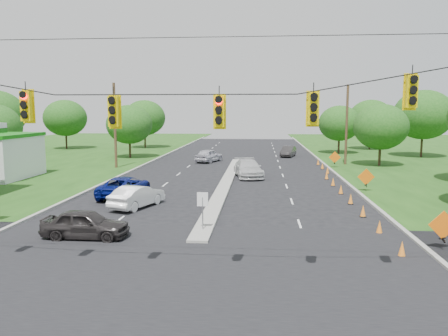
{
  "coord_description": "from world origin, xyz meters",
  "views": [
    {
      "loc": [
        2.83,
        -15.17,
        6.07
      ],
      "look_at": [
        0.77,
        9.69,
        2.8
      ],
      "focal_mm": 35.0,
      "sensor_mm": 36.0,
      "label": 1
    }
  ],
  "objects": [
    {
      "name": "ground",
      "position": [
        0.0,
        0.0,
        0.0
      ],
      "size": [
        160.0,
        160.0,
        0.0
      ],
      "primitive_type": "plane",
      "color": "black",
      "rests_on": "ground"
    },
    {
      "name": "cross_street",
      "position": [
        0.0,
        0.0,
        0.0
      ],
      "size": [
        160.0,
        14.0,
        0.02
      ],
      "primitive_type": "cube",
      "color": "black",
      "rests_on": "ground"
    },
    {
      "name": "curb_left",
      "position": [
        -10.1,
        30.0,
        0.0
      ],
      "size": [
        0.25,
        110.0,
        0.16
      ],
      "primitive_type": "cube",
      "color": "gray",
      "rests_on": "ground"
    },
    {
      "name": "curb_right",
      "position": [
        10.1,
        30.0,
        0.0
      ],
      "size": [
        0.25,
        110.0,
        0.16
      ],
      "primitive_type": "cube",
      "color": "gray",
      "rests_on": "ground"
    },
    {
      "name": "median",
      "position": [
        0.0,
        21.0,
        0.0
      ],
      "size": [
        1.0,
        34.0,
        0.18
      ],
      "primitive_type": "cube",
      "color": "gray",
      "rests_on": "ground"
    },
    {
      "name": "median_sign",
      "position": [
        0.0,
        6.0,
        1.46
      ],
      "size": [
        0.55,
        0.06,
        2.05
      ],
      "color": "gray",
      "rests_on": "ground"
    },
    {
      "name": "signal_span",
      "position": [
        -0.05,
        -1.0,
        4.97
      ],
      "size": [
        25.6,
        0.32,
        9.0
      ],
      "color": "#422D1C",
      "rests_on": "ground"
    },
    {
      "name": "utility_pole_far_left",
      "position": [
        -12.5,
        30.0,
        4.5
      ],
      "size": [
        0.28,
        0.28,
        9.0
      ],
      "primitive_type": "cylinder",
      "color": "#422D1C",
      "rests_on": "ground"
    },
    {
      "name": "utility_pole_far_right",
      "position": [
        12.5,
        35.0,
        4.5
      ],
      "size": [
        0.28,
        0.28,
        9.0
      ],
      "primitive_type": "cylinder",
      "color": "#422D1C",
      "rests_on": "ground"
    },
    {
      "name": "cone_0",
      "position": [
        8.79,
        3.0,
        0.35
      ],
      "size": [
        0.32,
        0.32,
        0.7
      ],
      "primitive_type": "cone",
      "color": "orange",
      "rests_on": "ground"
    },
    {
      "name": "cone_1",
      "position": [
        8.79,
        6.5,
        0.35
      ],
      "size": [
        0.32,
        0.32,
        0.7
      ],
      "primitive_type": "cone",
      "color": "orange",
      "rests_on": "ground"
    },
    {
      "name": "cone_2",
      "position": [
        8.79,
        10.0,
        0.35
      ],
      "size": [
        0.32,
        0.32,
        0.7
      ],
      "primitive_type": "cone",
      "color": "orange",
      "rests_on": "ground"
    },
    {
      "name": "cone_3",
      "position": [
        8.79,
        13.5,
        0.35
      ],
      "size": [
        0.32,
        0.32,
        0.7
      ],
      "primitive_type": "cone",
      "color": "orange",
      "rests_on": "ground"
    },
    {
      "name": "cone_4",
      "position": [
        8.79,
        17.0,
        0.35
      ],
      "size": [
        0.32,
        0.32,
        0.7
      ],
      "primitive_type": "cone",
      "color": "orange",
      "rests_on": "ground"
    },
    {
      "name": "cone_5",
      "position": [
        8.79,
        20.5,
        0.35
      ],
      "size": [
        0.32,
        0.32,
        0.7
      ],
      "primitive_type": "cone",
      "color": "orange",
      "rests_on": "ground"
    },
    {
      "name": "cone_6",
      "position": [
        8.79,
        24.0,
        0.35
      ],
      "size": [
        0.32,
        0.32,
        0.7
      ],
      "primitive_type": "cone",
      "color": "orange",
      "rests_on": "ground"
    },
    {
      "name": "cone_7",
      "position": [
        9.39,
        27.5,
        0.35
      ],
      "size": [
        0.32,
        0.32,
        0.7
      ],
      "primitive_type": "cone",
      "color": "orange",
      "rests_on": "ground"
    },
    {
      "name": "cone_8",
      "position": [
        9.39,
        31.0,
        0.35
      ],
      "size": [
        0.32,
        0.32,
        0.7
      ],
      "primitive_type": "cone",
      "color": "orange",
      "rests_on": "ground"
    },
    {
      "name": "cone_9",
      "position": [
        9.39,
        34.5,
        0.35
      ],
      "size": [
        0.32,
        0.32,
        0.7
      ],
      "primitive_type": "cone",
      "color": "orange",
      "rests_on": "ground"
    },
    {
      "name": "work_sign_0",
      "position": [
        10.8,
        4.0,
        1.09
      ],
      "size": [
        1.27,
        0.58,
        1.37
      ],
      "color": "black",
      "rests_on": "ground"
    },
    {
      "name": "work_sign_1",
      "position": [
        10.8,
        18.0,
        1.09
      ],
      "size": [
        1.27,
        0.58,
        1.37
      ],
      "color": "black",
      "rests_on": "ground"
    },
    {
      "name": "work_sign_2",
      "position": [
        10.8,
        32.0,
        1.09
      ],
      "size": [
        1.27,
        0.58,
        1.37
      ],
      "color": "black",
      "rests_on": "ground"
    },
    {
      "name": "tree_4",
      "position": [
        -28.0,
        52.0,
        4.96
      ],
      "size": [
        6.72,
        6.72,
        7.84
      ],
      "color": "black",
      "rests_on": "ground"
    },
    {
      "name": "tree_5",
      "position": [
        -14.0,
        40.0,
        4.34
      ],
      "size": [
        5.88,
        5.88,
        6.86
      ],
      "color": "black",
      "rests_on": "ground"
    },
    {
      "name": "tree_6",
      "position": [
        -16.0,
        55.0,
        4.96
      ],
      "size": [
        6.72,
        6.72,
        7.84
      ],
      "color": "black",
      "rests_on": "ground"
    },
    {
      "name": "tree_9",
      "position": [
        16.0,
        34.0,
        4.34
      ],
      "size": [
        5.88,
        5.88,
        6.86
      ],
      "color": "black",
      "rests_on": "ground"
    },
    {
      "name": "tree_10",
      "position": [
        24.0,
        44.0,
        5.58
      ],
      "size": [
        7.56,
        7.56,
        8.82
      ],
      "color": "black",
      "rests_on": "ground"
    },
    {
      "name": "tree_11",
      "position": [
        20.0,
        55.0,
        4.96
      ],
      "size": [
        6.72,
        6.72,
        7.84
      ],
      "color": "black",
      "rests_on": "ground"
    },
    {
      "name": "tree_12",
      "position": [
        14.0,
        48.0,
        4.34
      ],
      "size": [
        5.88,
        5.88,
        6.86
      ],
      "color": "black",
      "rests_on": "ground"
    },
    {
      "name": "black_sedan",
      "position": [
        -5.45,
        4.52,
        0.7
      ],
      "size": [
        4.14,
        1.7,
        1.4
      ],
      "primitive_type": "imported",
      "rotation": [
        0.0,
        0.0,
        1.56
      ],
      "color": "#272424",
      "rests_on": "ground"
    },
    {
      "name": "white_sedan",
      "position": [
        -4.89,
        11.4,
        0.71
      ],
      "size": [
        2.83,
        4.56,
        1.42
      ],
      "primitive_type": "imported",
      "rotation": [
        0.0,
        0.0,
        2.81
      ],
      "color": "silver",
      "rests_on": "ground"
    },
    {
      "name": "blue_pickup",
      "position": [
        -6.72,
        14.6,
        0.74
      ],
      "size": [
        2.83,
        5.49,
        1.48
      ],
      "primitive_type": "imported",
      "rotation": [
        0.0,
        0.0,
        3.07
      ],
      "color": "navy",
      "rests_on": "ground"
    },
    {
      "name": "silver_car_far",
      "position": [
        1.76,
        24.78,
        0.8
      ],
      "size": [
        3.21,
        5.84,
        1.6
      ],
      "primitive_type": "imported",
      "rotation": [
        0.0,
        0.0,
        0.18
      ],
      "color": "silver",
      "rests_on": "ground"
    },
    {
      "name": "silver_car_oncoming",
      "position": [
        -3.27,
        36.41,
        0.78
      ],
      "size": [
        3.33,
        4.96,
        1.57
      ],
      "primitive_type": "imported",
      "rotation": [
        0.0,
        0.0,
        2.79
      ],
      "color": "#B5B3BE",
      "rests_on": "ground"
    },
    {
      "name": "dark_car_receding",
      "position": [
        6.59,
        43.45,
        0.7
      ],
      "size": [
        2.47,
        4.47,
        1.4
      ],
      "primitive_type": "imported",
      "rotation": [
        0.0,
        0.0,
        -0.25
      ],
      "color": "#2A2829",
      "rests_on": "ground"
    }
  ]
}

